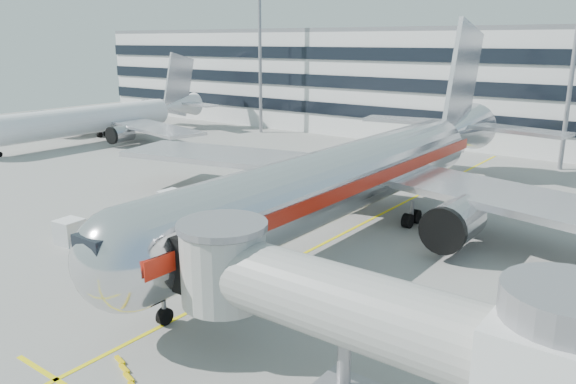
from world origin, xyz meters
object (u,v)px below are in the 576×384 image
Objects in this scene: baggage_tug at (124,247)px; ramp_worker at (189,251)px; cargo_container_left at (70,232)px; cargo_container_right at (173,202)px; main_jet at (362,172)px; belt_loader at (149,251)px; cargo_container_front at (119,224)px.

baggage_tug is 4.29m from ramp_worker.
ramp_worker is (9.58, 2.33, 0.02)m from cargo_container_left.
cargo_container_right is (-5.71, 9.23, -0.09)m from baggage_tug.
belt_loader is at bearing -116.29° from main_jet.
belt_loader is at bearing 9.62° from cargo_container_left.
belt_loader is 2.71× the size of cargo_container_right.
cargo_container_right is at bearing 80.66° from ramp_worker.
baggage_tug reaches higher than cargo_container_left.
ramp_worker is at bearing 31.68° from baggage_tug.
main_jet is 16.75m from belt_loader.
cargo_container_left is 9.31m from cargo_container_right.
cargo_container_front is (-4.84, 3.21, -0.25)m from baggage_tug.
baggage_tug is 5.93m from cargo_container_left.
main_jet is 18.15m from baggage_tug.
ramp_worker reaches higher than cargo_container_left.
cargo_container_front is 1.08× the size of ramp_worker.
main_jet is 26.19× the size of cargo_container_front.
main_jet is 14.71m from ramp_worker.
baggage_tug is 1.99× the size of ramp_worker.
main_jet is at bearing 48.00° from cargo_container_left.
main_jet reaches higher than baggage_tug.
belt_loader is 1.61m from baggage_tug.
main_jet reaches higher than belt_loader.
belt_loader is at bearing 45.16° from baggage_tug.
baggage_tug is 10.85m from cargo_container_right.
cargo_container_right is (0.22, 9.31, 0.07)m from cargo_container_left.
cargo_container_left is at bearing -179.23° from baggage_tug.
belt_loader reaches higher than ramp_worker.
ramp_worker is (8.50, -0.96, 0.12)m from cargo_container_front.
belt_loader is 7.14m from cargo_container_left.
ramp_worker is at bearing -6.43° from cargo_container_front.
cargo_container_left reaches higher than cargo_container_front.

